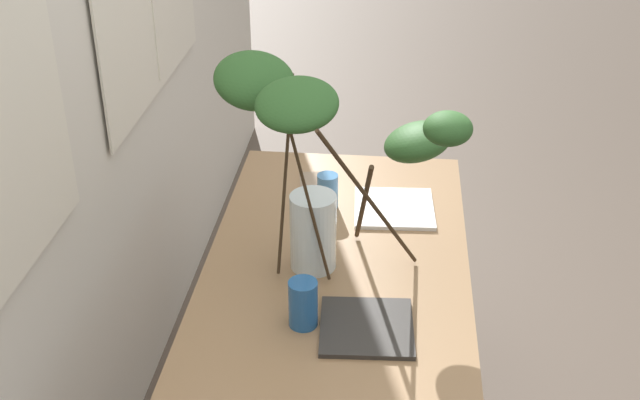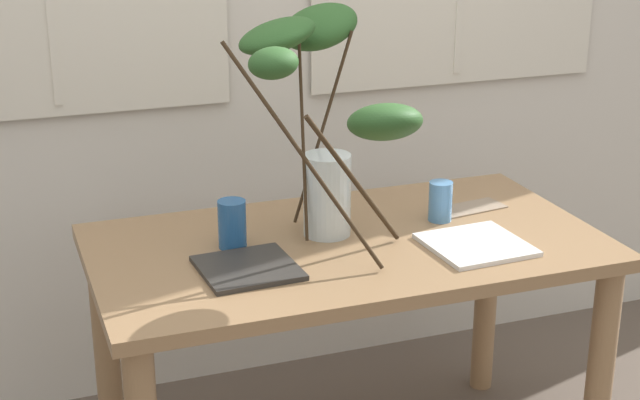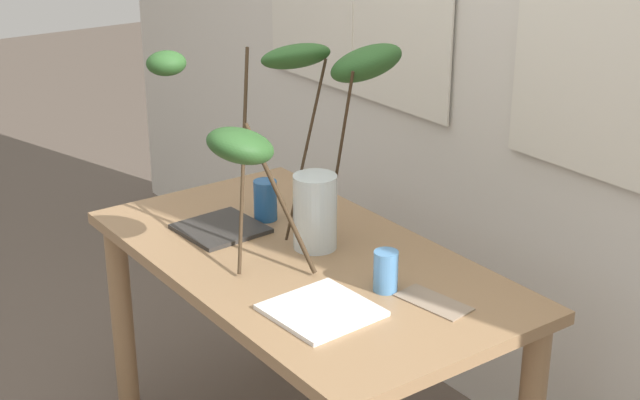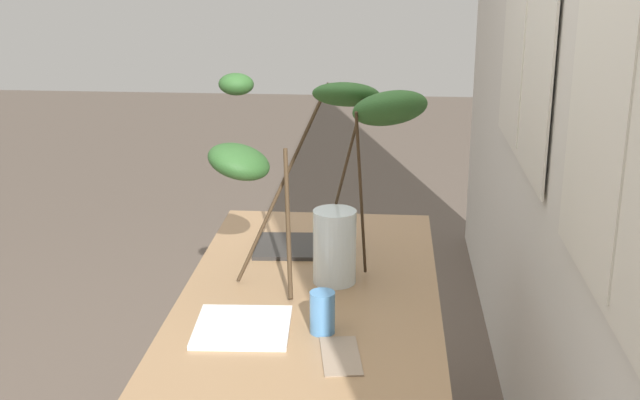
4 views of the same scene
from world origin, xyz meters
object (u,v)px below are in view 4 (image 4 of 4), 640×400
at_px(dining_table, 312,323).
at_px(drinking_glass_blue_right, 322,312).
at_px(vase_with_branches, 326,160).
at_px(plate_square_left, 291,246).
at_px(plate_square_right, 242,327).
at_px(drinking_glass_blue_left, 339,232).

height_order(dining_table, drinking_glass_blue_right, drinking_glass_blue_right).
xyz_separation_m(vase_with_branches, plate_square_left, (-0.25, -0.14, -0.36)).
bearing_deg(plate_square_left, plate_square_right, -5.36).
xyz_separation_m(vase_with_branches, drinking_glass_blue_left, (-0.24, 0.02, -0.30)).
relative_size(dining_table, vase_with_branches, 1.97).
relative_size(drinking_glass_blue_left, plate_square_right, 0.52).
relative_size(drinking_glass_blue_right, plate_square_right, 0.46).
height_order(vase_with_branches, drinking_glass_blue_right, vase_with_branches).
relative_size(vase_with_branches, drinking_glass_blue_left, 5.37).
xyz_separation_m(vase_with_branches, drinking_glass_blue_right, (0.35, 0.02, -0.31)).
relative_size(dining_table, drinking_glass_blue_left, 10.58).
xyz_separation_m(dining_table, vase_with_branches, (-0.05, 0.04, 0.49)).
xyz_separation_m(dining_table, plate_square_right, (0.30, -0.15, 0.13)).
xyz_separation_m(drinking_glass_blue_left, plate_square_right, (0.60, -0.22, -0.06)).
distance_m(drinking_glass_blue_right, plate_square_left, 0.62).
distance_m(drinking_glass_blue_left, plate_square_right, 0.64).
height_order(dining_table, drinking_glass_blue_left, drinking_glass_blue_left).
bearing_deg(dining_table, drinking_glass_blue_left, 168.18).
bearing_deg(plate_square_right, vase_with_branches, 151.48).
bearing_deg(plate_square_left, vase_with_branches, 28.96).
bearing_deg(plate_square_left, drinking_glass_blue_right, 14.31).
relative_size(dining_table, plate_square_left, 5.81).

